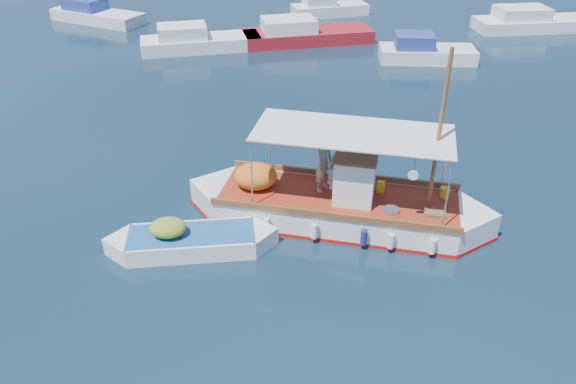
{
  "coord_description": "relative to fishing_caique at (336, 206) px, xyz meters",
  "views": [
    {
      "loc": [
        -1.88,
        -14.98,
        10.73
      ],
      "look_at": [
        -1.48,
        0.0,
        1.62
      ],
      "focal_mm": 35.0,
      "sensor_mm": 36.0,
      "label": 1
    }
  ],
  "objects": [
    {
      "name": "fishing_caique",
      "position": [
        0.0,
        0.0,
        0.0
      ],
      "size": [
        10.12,
        4.59,
        6.36
      ],
      "rotation": [
        0.0,
        0.0,
        -0.24
      ],
      "color": "white",
      "rests_on": "ground"
    },
    {
      "name": "bg_boat_n",
      "position": [
        -0.02,
        20.82,
        -0.07
      ],
      "size": [
        8.75,
        4.31,
        1.8
      ],
      "rotation": [
        0.0,
        0.0,
        0.19
      ],
      "color": "maroon",
      "rests_on": "ground"
    },
    {
      "name": "bg_boat_far_n",
      "position": [
        2.17,
        27.87,
        -0.07
      ],
      "size": [
        6.01,
        3.3,
        1.8
      ],
      "rotation": [
        0.0,
        0.0,
        0.24
      ],
      "color": "silver",
      "rests_on": "ground"
    },
    {
      "name": "ground",
      "position": [
        -0.14,
        -0.8,
        -0.57
      ],
      "size": [
        160.0,
        160.0,
        0.0
      ],
      "primitive_type": "plane",
      "color": "black",
      "rests_on": "ground"
    },
    {
      "name": "bg_boat_far_w",
      "position": [
        -15.02,
        26.42,
        -0.07
      ],
      "size": [
        7.39,
        5.43,
        1.8
      ],
      "rotation": [
        0.0,
        0.0,
        -0.5
      ],
      "color": "silver",
      "rests_on": "ground"
    },
    {
      "name": "bg_boat_e",
      "position": [
        16.21,
        23.36,
        -0.07
      ],
      "size": [
        8.85,
        3.4,
        1.8
      ],
      "rotation": [
        0.0,
        0.0,
        0.09
      ],
      "color": "silver",
      "rests_on": "ground"
    },
    {
      "name": "bg_boat_nw",
      "position": [
        -6.78,
        19.34,
        -0.07
      ],
      "size": [
        7.71,
        3.76,
        1.8
      ],
      "rotation": [
        0.0,
        0.0,
        0.19
      ],
      "color": "silver",
      "rests_on": "ground"
    },
    {
      "name": "bg_boat_ne",
      "position": [
        6.97,
        16.81,
        -0.07
      ],
      "size": [
        5.74,
        2.64,
        1.8
      ],
      "rotation": [
        0.0,
        0.0,
        -0.08
      ],
      "color": "silver",
      "rests_on": "ground"
    },
    {
      "name": "dinghy",
      "position": [
        -4.7,
        -1.53,
        -0.29
      ],
      "size": [
        5.42,
        1.85,
        1.33
      ],
      "rotation": [
        0.0,
        0.0,
        0.08
      ],
      "color": "white",
      "rests_on": "ground"
    }
  ]
}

